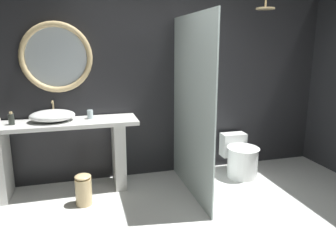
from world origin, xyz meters
The scene contains 10 objects.
back_wall_panel centered at (0.00, 1.90, 1.30)m, with size 4.80×0.10×2.60m, color #232326.
vanity_counter centered at (-1.36, 1.58, 0.55)m, with size 1.81×0.50×0.88m.
vessel_sink centered at (-1.44, 1.62, 0.95)m, with size 0.52×0.43×0.22m.
tumbler_cup centered at (-1.01, 1.64, 0.93)m, with size 0.07×0.07×0.11m, color silver.
soap_dispenser centered at (-1.87, 1.57, 0.95)m, with size 0.06×0.06×0.15m.
round_wall_mirror centered at (-1.36, 1.81, 1.61)m, with size 0.84×0.07×0.84m.
shower_glass_panel centered at (0.13, 1.16, 1.05)m, with size 0.02×1.38×2.10m, color silver.
rain_shower_head centered at (1.16, 1.40, 2.22)m, with size 0.23×0.23×0.31m.
toilet centered at (0.96, 1.46, 0.25)m, with size 0.43×0.62×0.53m.
waste_bin centered at (-1.14, 1.17, 0.18)m, with size 0.18×0.18×0.36m.
Camera 1 is at (-1.08, -2.21, 1.76)m, focal length 33.61 mm.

